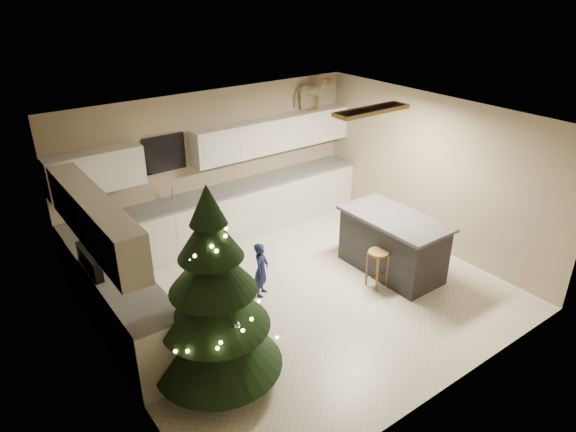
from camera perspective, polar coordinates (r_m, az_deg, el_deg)
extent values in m
plane|color=beige|center=(7.74, 1.56, -8.61)|extent=(5.50, 5.50, 0.00)
cube|color=tan|center=(9.03, -8.16, 5.61)|extent=(5.50, 0.02, 2.60)
cube|color=tan|center=(5.60, 17.80, -8.79)|extent=(5.50, 0.02, 2.60)
cube|color=tan|center=(6.00, -19.66, -6.62)|extent=(0.02, 5.00, 2.60)
cube|color=tan|center=(8.92, 15.80, 4.62)|extent=(0.02, 5.00, 2.60)
cube|color=silver|center=(6.63, 1.82, 10.30)|extent=(5.50, 5.00, 0.02)
cube|color=brown|center=(7.56, 9.28, 11.51)|extent=(1.25, 0.32, 0.06)
cube|color=white|center=(7.57, 9.26, 11.26)|extent=(1.15, 0.24, 0.02)
cube|color=silver|center=(9.11, -6.92, 0.08)|extent=(5.48, 0.60, 0.90)
cube|color=silver|center=(7.01, -17.87, -9.64)|extent=(0.60, 2.60, 0.90)
cube|color=slate|center=(8.92, -7.05, 2.78)|extent=(5.48, 0.62, 0.04)
cube|color=slate|center=(6.76, -18.32, -6.34)|extent=(0.62, 2.60, 0.04)
cube|color=silver|center=(8.04, -20.62, 4.69)|extent=(1.40, 0.35, 0.60)
cube|color=silver|center=(9.34, -1.54, 9.11)|extent=(3.20, 0.35, 0.60)
cube|color=silver|center=(6.48, -20.74, -0.30)|extent=(0.35, 2.60, 0.60)
cube|color=black|center=(8.52, -13.56, 6.76)|extent=(0.70, 0.04, 0.60)
cube|color=#99999E|center=(8.57, -12.28, 1.25)|extent=(0.55, 0.40, 0.06)
cylinder|color=#99999E|center=(8.59, -12.66, 2.44)|extent=(0.03, 0.03, 0.24)
cube|color=black|center=(7.25, -18.54, -8.43)|extent=(0.64, 0.75, 0.90)
cube|color=black|center=(6.90, -21.17, -4.88)|extent=(0.10, 0.75, 0.30)
cube|color=black|center=(8.23, 11.50, -3.23)|extent=(0.80, 1.60, 0.90)
cube|color=#2F2F30|center=(8.02, 11.79, -0.26)|extent=(0.90, 1.70, 0.05)
cylinder|color=brown|center=(7.73, 10.06, -4.01)|extent=(0.31, 0.31, 0.04)
cylinder|color=brown|center=(7.75, 9.91, -6.49)|extent=(0.03, 0.03, 0.56)
cylinder|color=brown|center=(7.89, 11.03, -5.96)|extent=(0.03, 0.03, 0.56)
cylinder|color=brown|center=(7.88, 8.76, -5.83)|extent=(0.03, 0.03, 0.56)
cylinder|color=brown|center=(8.02, 9.89, -5.32)|extent=(0.03, 0.03, 0.56)
cube|color=brown|center=(7.93, 9.85, -6.49)|extent=(0.24, 0.03, 0.03)
cylinder|color=#3F2816|center=(6.31, -7.65, -16.23)|extent=(0.13, 0.13, 0.33)
cone|color=black|center=(6.03, -7.89, -13.11)|extent=(1.49, 1.49, 0.77)
cone|color=black|center=(5.73, -8.19, -9.26)|extent=(1.23, 1.23, 0.66)
cone|color=black|center=(5.50, -8.47, -5.50)|extent=(0.97, 0.97, 0.60)
cone|color=black|center=(5.31, -8.74, -1.95)|extent=(0.70, 0.70, 0.55)
cone|color=black|center=(5.17, -8.98, 1.29)|extent=(0.39, 0.39, 0.44)
sphere|color=#FFD88C|center=(6.54, -1.61, -12.93)|extent=(0.04, 0.04, 0.04)
sphere|color=#FFD88C|center=(6.65, -3.39, -11.64)|extent=(0.04, 0.04, 0.04)
sphere|color=#FFD88C|center=(6.71, -5.51, -10.80)|extent=(0.04, 0.04, 0.04)
sphere|color=#FFD88C|center=(6.71, -7.74, -10.41)|extent=(0.04, 0.04, 0.04)
sphere|color=#FFD88C|center=(6.64, -9.90, -10.44)|extent=(0.04, 0.04, 0.04)
sphere|color=#FFD88C|center=(6.52, -11.77, -10.83)|extent=(0.04, 0.04, 0.04)
sphere|color=#FFD88C|center=(6.35, -13.20, -11.51)|extent=(0.04, 0.04, 0.04)
sphere|color=#FFD88C|center=(6.15, -14.03, -12.38)|extent=(0.04, 0.04, 0.04)
sphere|color=#FFD88C|center=(5.95, -14.13, -13.30)|extent=(0.04, 0.04, 0.04)
sphere|color=#FFD88C|center=(5.75, -13.47, -14.11)|extent=(0.04, 0.04, 0.04)
sphere|color=#FFD88C|center=(5.58, -12.10, -14.64)|extent=(0.04, 0.04, 0.04)
sphere|color=#FFD88C|center=(5.46, -10.21, -14.76)|extent=(0.04, 0.04, 0.04)
sphere|color=#FFD88C|center=(5.41, -8.09, -14.37)|extent=(0.04, 0.04, 0.04)
sphere|color=#FFD88C|center=(5.41, -6.10, -13.50)|extent=(0.04, 0.04, 0.04)
sphere|color=#FFD88C|center=(5.46, -4.52, -12.27)|extent=(0.04, 0.04, 0.04)
sphere|color=#FFD88C|center=(5.55, -3.56, -10.84)|extent=(0.04, 0.04, 0.04)
sphere|color=#FFD88C|center=(5.66, -3.26, -9.38)|extent=(0.04, 0.04, 0.04)
sphere|color=#FFD88C|center=(5.77, -3.58, -8.02)|extent=(0.04, 0.04, 0.04)
sphere|color=#FFD88C|center=(5.86, -4.40, -6.86)|extent=(0.04, 0.04, 0.04)
sphere|color=#FFD88C|center=(5.92, -5.58, -5.94)|extent=(0.04, 0.04, 0.04)
sphere|color=#FFD88C|center=(5.94, -6.95, -5.30)|extent=(0.04, 0.04, 0.04)
sphere|color=#FFD88C|center=(5.92, -8.36, -4.91)|extent=(0.04, 0.04, 0.04)
sphere|color=#FFD88C|center=(5.87, -9.67, -4.74)|extent=(0.04, 0.04, 0.04)
sphere|color=#FFD88C|center=(5.78, -10.75, -4.74)|extent=(0.04, 0.04, 0.04)
sphere|color=#FFD88C|center=(5.67, -11.49, -4.86)|extent=(0.04, 0.04, 0.04)
sphere|color=#FFD88C|center=(5.54, -11.83, -5.01)|extent=(0.04, 0.04, 0.04)
sphere|color=#FFD88C|center=(5.42, -11.75, -5.11)|extent=(0.04, 0.04, 0.04)
sphere|color=#FFD88C|center=(5.31, -11.28, -5.10)|extent=(0.04, 0.04, 0.04)
sphere|color=#FFD88C|center=(5.23, -10.52, -4.92)|extent=(0.04, 0.04, 0.04)
sphere|color=#FFD88C|center=(5.17, -9.60, -4.54)|extent=(0.04, 0.04, 0.04)
sphere|color=#FFD88C|center=(5.14, -8.67, -3.96)|extent=(0.04, 0.04, 0.04)
sphere|color=#FFD88C|center=(5.14, -7.88, -3.24)|extent=(0.04, 0.04, 0.04)
sphere|color=#FFD88C|center=(5.16, -7.32, -2.42)|extent=(0.04, 0.04, 0.04)
sphere|color=#FFD88C|center=(5.19, -7.05, -1.58)|extent=(0.04, 0.04, 0.04)
sphere|color=#FFD88C|center=(5.23, -7.06, -0.75)|extent=(0.04, 0.04, 0.04)
sphere|color=#FFD88C|center=(5.25, -7.31, 0.00)|extent=(0.04, 0.04, 0.04)
sphere|color=#FFD88C|center=(5.27, -7.71, 0.67)|extent=(0.04, 0.04, 0.04)
sphere|color=#FFD88C|center=(5.26, -8.18, 1.25)|extent=(0.04, 0.04, 0.04)
sphere|color=#FFD88C|center=(5.24, -8.65, 1.75)|extent=(0.04, 0.04, 0.04)
sphere|color=#FFD88C|center=(5.21, -9.02, 2.19)|extent=(0.04, 0.04, 0.04)
sphere|color=silver|center=(6.37, -2.59, -11.97)|extent=(0.08, 0.08, 0.08)
sphere|color=silver|center=(6.16, -12.72, -10.87)|extent=(0.08, 0.08, 0.08)
sphere|color=silver|center=(5.41, -7.20, -12.42)|extent=(0.08, 0.08, 0.08)
sphere|color=silver|center=(5.83, -5.97, -5.92)|extent=(0.08, 0.08, 0.08)
sphere|color=silver|center=(5.51, -11.11, -4.91)|extent=(0.08, 0.08, 0.08)
sphere|color=silver|center=(5.21, -7.91, -2.95)|extent=(0.08, 0.08, 0.08)
sphere|color=silver|center=(5.24, -8.68, 0.65)|extent=(0.08, 0.08, 0.08)
imported|color=#0F133C|center=(7.51, -2.99, -5.96)|extent=(0.37, 0.35, 0.85)
cube|color=brown|center=(9.72, 2.79, 11.65)|extent=(0.27, 0.02, 0.02)
cube|color=brown|center=(9.78, 2.46, 11.75)|extent=(0.27, 0.02, 0.02)
imported|color=beige|center=(9.68, 2.66, 13.45)|extent=(0.76, 0.52, 0.59)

